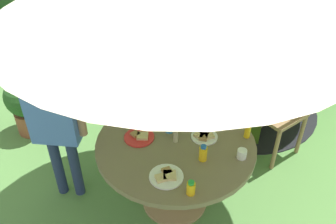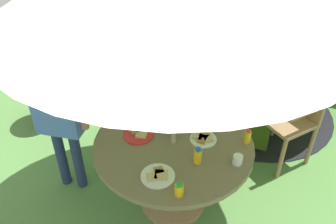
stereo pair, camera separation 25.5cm
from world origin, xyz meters
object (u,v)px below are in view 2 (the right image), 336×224
juice_bottle_mid_right (153,113)px  dome_tent (265,56)px  garden_table (173,156)px  potted_plant (42,94)px  plate_center_back (158,176)px  child_in_blue_shirt (57,102)px  child_in_pink_shirt (238,85)px  juice_bottle_mid_left (201,104)px  plate_back_edge (203,138)px  plate_far_right (139,134)px  juice_bottle_near_right (248,137)px  juice_bottle_near_left (198,156)px  wooden_chair (291,108)px  cup_far (169,128)px  juice_bottle_center_front (166,100)px  snack_bowl (182,113)px  cup_near (238,160)px  juice_bottle_far_left (179,190)px

juice_bottle_mid_right → dome_tent: bearing=66.6°
garden_table → dome_tent: dome_tent is taller
potted_plant → plate_center_back: 2.04m
child_in_blue_shirt → child_in_pink_shirt: bearing=29.0°
juice_bottle_mid_left → plate_back_edge: bearing=-67.2°
potted_plant → plate_far_right: size_ratio=2.78×
juice_bottle_mid_left → juice_bottle_near_right: bearing=-28.9°
juice_bottle_near_left → juice_bottle_near_right: size_ratio=1.05×
wooden_chair → juice_bottle_near_left: bearing=-77.7°
garden_table → potted_plant: (-1.78, 0.47, -0.18)m
juice_bottle_mid_left → wooden_chair: bearing=38.3°
cup_far → plate_far_right: bearing=-144.0°
dome_tent → cup_far: bearing=-108.0°
wooden_chair → child_in_pink_shirt: 0.59m
potted_plant → juice_bottle_center_front: juice_bottle_center_front is taller
snack_bowl → juice_bottle_center_front: (-0.20, 0.12, 0.01)m
wooden_chair → snack_bowl: size_ratio=5.58×
child_in_blue_shirt → juice_bottle_near_right: size_ratio=11.32×
cup_far → juice_bottle_near_left: bearing=-35.0°
plate_back_edge → garden_table: bearing=-148.0°
juice_bottle_center_front → juice_bottle_mid_right: (-0.02, -0.22, -0.00)m
juice_bottle_near_left → cup_far: bearing=145.0°
child_in_blue_shirt → wooden_chair: bearing=25.1°
child_in_pink_shirt → snack_bowl: bearing=-15.2°
child_in_pink_shirt → cup_near: (0.24, -0.84, -0.09)m
juice_bottle_near_right → child_in_blue_shirt: bearing=-163.8°
juice_bottle_mid_left → cup_near: 0.69m
juice_bottle_near_right → juice_bottle_center_front: juice_bottle_near_right is taller
plate_far_right → juice_bottle_mid_left: juice_bottle_mid_left is taller
juice_bottle_center_front → cup_near: bearing=-30.6°
juice_bottle_near_right → garden_table: bearing=-155.8°
potted_plant → plate_far_right: plate_far_right is taller
potted_plant → juice_bottle_mid_right: juice_bottle_mid_right is taller
child_in_blue_shirt → juice_bottle_center_front: size_ratio=12.89×
wooden_chair → juice_bottle_far_left: size_ratio=8.68×
child_in_blue_shirt → cup_far: bearing=7.6°
cup_far → potted_plant: bearing=167.7°
child_in_pink_shirt → potted_plant: bearing=-62.5°
juice_bottle_center_front → potted_plant: bearing=178.6°
garden_table → juice_bottle_near_left: bearing=-27.6°
child_in_pink_shirt → plate_center_back: 1.22m
wooden_chair → juice_bottle_far_left: wooden_chair is taller
child_in_blue_shirt → juice_bottle_center_front: (0.66, 0.62, -0.17)m
potted_plant → juice_bottle_mid_right: 1.56m
potted_plant → plate_back_edge: bearing=-10.0°
juice_bottle_near_right → juice_bottle_mid_right: size_ratio=1.22×
garden_table → plate_center_back: (0.05, -0.37, 0.16)m
juice_bottle_far_left → cup_near: juice_bottle_far_left is taller
snack_bowl → juice_bottle_mid_right: (-0.22, -0.11, 0.01)m
garden_table → cup_far: bearing=129.7°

